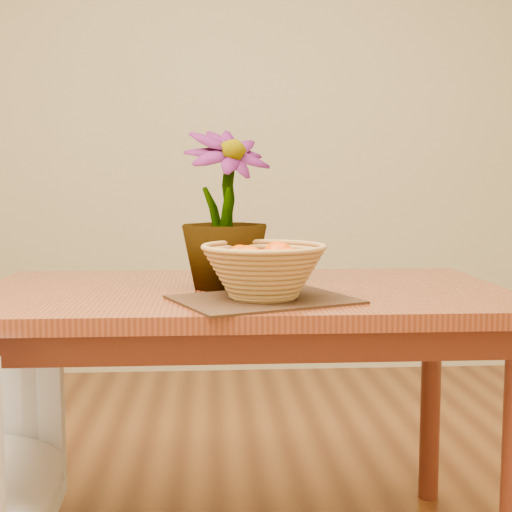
{
  "coord_description": "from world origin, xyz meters",
  "views": [
    {
      "loc": [
        -0.09,
        -1.58,
        1.03
      ],
      "look_at": [
        0.02,
        0.11,
        0.86
      ],
      "focal_mm": 50.0,
      "sensor_mm": 36.0,
      "label": 1
    }
  ],
  "objects": [
    {
      "name": "wall_back",
      "position": [
        0.0,
        2.25,
        1.35
      ],
      "size": [
        4.0,
        0.02,
        2.7
      ],
      "primitive_type": "cube",
      "color": "beige",
      "rests_on": "floor"
    },
    {
      "name": "table",
      "position": [
        0.0,
        0.3,
        0.66
      ],
      "size": [
        1.4,
        0.8,
        0.75
      ],
      "color": "brown",
      "rests_on": "floor"
    },
    {
      "name": "placemat",
      "position": [
        0.04,
        0.1,
        0.75
      ],
      "size": [
        0.49,
        0.43,
        0.01
      ],
      "primitive_type": "cube",
      "rotation": [
        0.0,
        0.0,
        0.39
      ],
      "color": "#3B2715",
      "rests_on": "table"
    },
    {
      "name": "wicker_basket",
      "position": [
        0.04,
        0.1,
        0.82
      ],
      "size": [
        0.3,
        0.3,
        0.12
      ],
      "color": "#AE8548",
      "rests_on": "placemat"
    },
    {
      "name": "orange_pile",
      "position": [
        0.04,
        0.1,
        0.85
      ],
      "size": [
        0.18,
        0.19,
        0.08
      ],
      "rotation": [
        0.0,
        0.0,
        0.33
      ],
      "color": "#FC5504",
      "rests_on": "wicker_basket"
    },
    {
      "name": "potted_plant",
      "position": [
        -0.05,
        0.31,
        0.96
      ],
      "size": [
        0.32,
        0.32,
        0.42
      ],
      "primitive_type": "imported",
      "rotation": [
        0.0,
        0.0,
        0.46
      ],
      "color": "#174914",
      "rests_on": "table"
    }
  ]
}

